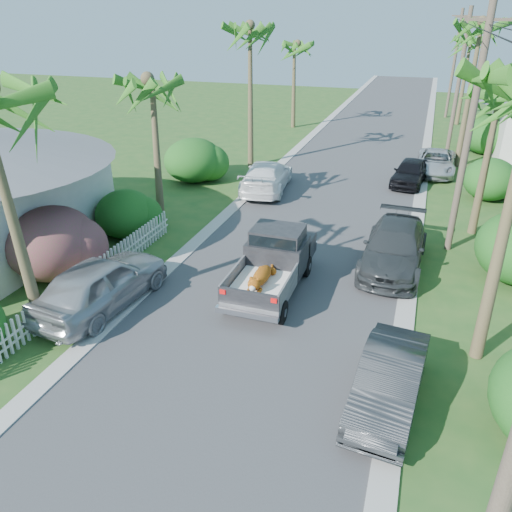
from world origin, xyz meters
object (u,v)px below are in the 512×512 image
(parked_car_rn, at_px, (389,382))
(parked_car_rf, at_px, (410,172))
(pickup_truck, at_px, (275,259))
(utility_pole_b, at_px, (469,135))
(palm_r_c, at_px, (482,23))
(palm_l_d, at_px, (295,44))
(parked_car_rm, at_px, (394,248))
(utility_pole_c, at_px, (458,85))
(palm_l_c, at_px, (250,27))
(parked_car_rd, at_px, (436,162))
(utility_pole_d, at_px, (454,64))
(palm_l_b, at_px, (150,80))
(palm_r_b, at_px, (501,90))
(parked_car_ln, at_px, (101,283))
(palm_r_d, at_px, (471,39))
(parked_car_lf, at_px, (266,176))

(parked_car_rn, distance_m, parked_car_rf, 18.15)
(pickup_truck, relative_size, utility_pole_b, 0.57)
(parked_car_rf, bearing_deg, palm_r_c, 69.03)
(palm_l_d, bearing_deg, parked_car_rf, -51.68)
(parked_car_rm, height_order, utility_pole_c, utility_pole_c)
(parked_car_rm, xyz_separation_m, palm_l_c, (-9.60, 11.33, 7.14))
(parked_car_rn, xyz_separation_m, parked_car_rd, (0.80, 20.87, -0.01))
(palm_l_c, xyz_separation_m, utility_pole_d, (11.60, 21.00, -3.31))
(palm_l_c, bearing_deg, utility_pole_b, -37.81)
(palm_l_b, bearing_deg, palm_l_d, 89.22)
(pickup_truck, distance_m, parked_car_rf, 13.87)
(parked_car_rd, bearing_deg, parked_car_rf, -114.13)
(parked_car_rm, relative_size, palm_r_c, 0.56)
(palm_l_d, height_order, utility_pole_b, utility_pole_b)
(palm_l_b, xyz_separation_m, palm_l_d, (0.30, 22.00, 0.29))
(parked_car_rm, xyz_separation_m, palm_l_d, (-10.10, 23.33, 5.67))
(palm_l_d, height_order, palm_r_b, palm_l_d)
(parked_car_ln, relative_size, palm_r_b, 0.70)
(parked_car_rf, bearing_deg, palm_l_b, -130.87)
(parked_car_rn, xyz_separation_m, palm_r_b, (2.49, 11.92, 5.28))
(parked_car_rm, relative_size, utility_pole_c, 0.59)
(palm_r_b, distance_m, utility_pole_b, 2.61)
(palm_r_c, bearing_deg, palm_r_d, 88.77)
(parked_car_ln, bearing_deg, palm_l_b, -69.79)
(palm_l_c, bearing_deg, parked_car_rn, -61.89)
(palm_l_b, relative_size, palm_r_b, 1.03)
(palm_l_d, distance_m, palm_r_d, 14.32)
(parked_car_rd, bearing_deg, utility_pole_b, -84.92)
(parked_car_rm, xyz_separation_m, palm_r_b, (3.00, 4.33, 5.18))
(parked_car_rf, distance_m, palm_l_c, 12.04)
(palm_l_b, bearing_deg, parked_car_lf, 60.62)
(palm_l_c, height_order, utility_pole_b, palm_l_c)
(utility_pole_c, bearing_deg, palm_l_c, -152.65)
(utility_pole_b, bearing_deg, utility_pole_d, 90.00)
(parked_car_rm, bearing_deg, palm_l_d, 115.27)
(parked_car_rm, bearing_deg, palm_l_c, 132.13)
(pickup_truck, distance_m, parked_car_rd, 16.86)
(palm_r_d, distance_m, utility_pole_c, 12.22)
(parked_car_lf, height_order, palm_r_b, palm_r_b)
(pickup_truck, bearing_deg, palm_r_c, 70.62)
(palm_r_c, bearing_deg, parked_car_rd, -122.23)
(palm_l_d, relative_size, palm_r_c, 0.82)
(palm_l_b, bearing_deg, parked_car_rd, 45.59)
(utility_pole_b, height_order, utility_pole_c, same)
(palm_l_d, xyz_separation_m, utility_pole_c, (12.10, -6.00, -1.84))
(parked_car_rn, height_order, utility_pole_c, utility_pole_c)
(parked_car_lf, bearing_deg, parked_car_rn, 111.21)
(parked_car_rn, relative_size, palm_r_b, 0.56)
(palm_l_c, xyz_separation_m, palm_r_d, (12.50, 18.00, -1.18))
(parked_car_ln, height_order, palm_r_b, palm_r_b)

